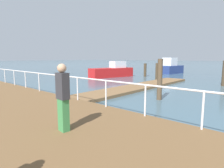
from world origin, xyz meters
name	(u,v)px	position (x,y,z in m)	size (l,w,h in m)	color
ground_plane	(33,82)	(0.00, 20.00, 0.00)	(300.00, 300.00, 0.00)	#476675
floating_dock	(138,87)	(3.63, 10.30, 0.09)	(14.25, 2.00, 0.18)	olive
boardwalk_railing	(91,84)	(-3.15, 8.19, 1.25)	(0.06, 27.00, 1.08)	white
dock_piling_0	(224,73)	(9.32, 5.58, 1.05)	(0.32, 0.32, 2.11)	#473826
dock_piling_1	(157,71)	(9.70, 11.96, 0.88)	(0.27, 0.27, 1.77)	#473826
dock_piling_2	(160,80)	(1.04, 7.14, 1.14)	(0.28, 0.28, 2.29)	brown
dock_piling_3	(145,70)	(11.95, 14.78, 0.82)	(0.33, 0.33, 1.64)	#473826
moored_boat_0	(112,71)	(8.83, 17.53, 0.70)	(5.84, 2.88, 1.92)	red
moored_boat_2	(171,67)	(18.54, 14.37, 0.90)	(4.21, 2.39, 2.37)	navy
pedestrian_0	(63,96)	(-5.70, 6.43, 1.34)	(0.25, 0.38, 1.79)	#3F8C4C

